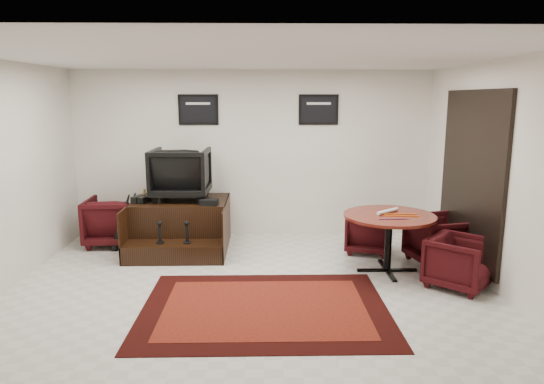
% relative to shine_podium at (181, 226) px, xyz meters
% --- Properties ---
extents(ground, '(6.00, 6.00, 0.00)m').
position_rel_shine_podium_xyz_m(ground, '(1.13, -1.75, -0.35)').
color(ground, silver).
rests_on(ground, ground).
extents(room_shell, '(6.02, 5.02, 2.81)m').
position_rel_shine_podium_xyz_m(room_shell, '(1.54, -1.63, 1.43)').
color(room_shell, white).
rests_on(room_shell, ground).
extents(area_rug, '(2.77, 2.08, 0.01)m').
position_rel_shine_podium_xyz_m(area_rug, '(1.31, -2.31, -0.34)').
color(area_rug, black).
rests_on(area_rug, ground).
extents(shine_podium, '(1.47, 1.52, 0.76)m').
position_rel_shine_podium_xyz_m(shine_podium, '(0.00, 0.00, 0.00)').
color(shine_podium, black).
rests_on(shine_podium, ground).
extents(shine_chair, '(0.89, 0.84, 0.90)m').
position_rel_shine_podium_xyz_m(shine_chair, '(0.00, 0.15, 0.86)').
color(shine_chair, black).
rests_on(shine_chair, shine_podium).
extents(shoes_pair, '(0.29, 0.32, 0.10)m').
position_rel_shine_podium_xyz_m(shoes_pair, '(-0.58, -0.09, 0.46)').
color(shoes_pair, black).
rests_on(shoes_pair, shine_podium).
extents(polish_kit, '(0.28, 0.22, 0.09)m').
position_rel_shine_podium_xyz_m(polish_kit, '(0.49, -0.31, 0.45)').
color(polish_kit, black).
rests_on(polish_kit, shine_podium).
extents(umbrella_black, '(0.35, 0.13, 0.93)m').
position_rel_shine_podium_xyz_m(umbrella_black, '(-0.89, -0.15, 0.11)').
color(umbrella_black, black).
rests_on(umbrella_black, ground).
extents(umbrella_hooked, '(0.34, 0.13, 0.92)m').
position_rel_shine_podium_xyz_m(umbrella_hooked, '(-0.84, 0.02, 0.11)').
color(umbrella_hooked, black).
rests_on(umbrella_hooked, ground).
extents(armchair_side, '(0.86, 0.81, 0.85)m').
position_rel_shine_podium_xyz_m(armchair_side, '(-1.12, 0.21, 0.08)').
color(armchair_side, black).
rests_on(armchair_side, ground).
extents(meeting_table, '(1.23, 1.23, 0.80)m').
position_rel_shine_podium_xyz_m(meeting_table, '(2.99, -1.15, 0.36)').
color(meeting_table, '#48120A').
rests_on(meeting_table, ground).
extents(table_chair_back, '(0.81, 0.79, 0.67)m').
position_rel_shine_podium_xyz_m(table_chair_back, '(2.93, -0.29, -0.01)').
color(table_chair_back, black).
rests_on(table_chair_back, ground).
extents(table_chair_window, '(0.86, 0.89, 0.78)m').
position_rel_shine_podium_xyz_m(table_chair_window, '(3.81, -0.84, 0.04)').
color(table_chair_window, black).
rests_on(table_chair_window, ground).
extents(table_chair_corner, '(0.95, 0.95, 0.71)m').
position_rel_shine_podium_xyz_m(table_chair_corner, '(3.74, -1.73, 0.01)').
color(table_chair_corner, black).
rests_on(table_chair_corner, ground).
extents(paper_roll, '(0.36, 0.30, 0.05)m').
position_rel_shine_podium_xyz_m(paper_roll, '(2.99, -1.06, 0.48)').
color(paper_roll, white).
rests_on(paper_roll, meeting_table).
extents(table_clutter, '(0.57, 0.30, 0.01)m').
position_rel_shine_podium_xyz_m(table_clutter, '(3.10, -1.24, 0.46)').
color(table_clutter, '#DD610C').
rests_on(table_clutter, meeting_table).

